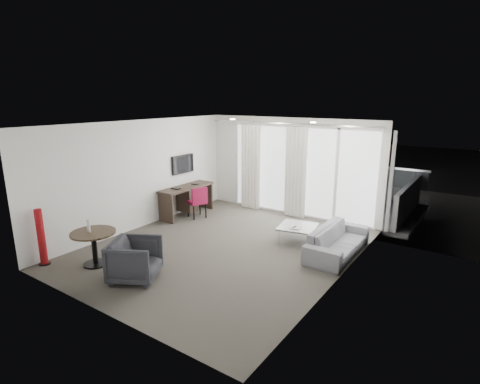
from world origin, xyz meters
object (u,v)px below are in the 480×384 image
Objects in this scene: red_lamp at (41,237)px; tub_armchair at (135,260)px; desk at (187,201)px; rattan_chair_a at (347,193)px; sofa at (338,240)px; round_table at (95,248)px; desk_chair at (197,202)px; rattan_chair_b at (354,197)px; coffee_table at (297,233)px.

tub_armchair is (1.93, 0.58, -0.18)m from red_lamp.
rattan_chair_a is (3.26, 3.36, -0.01)m from desk.
tub_armchair is 0.42× the size of sofa.
rattan_chair_a reaches higher than sofa.
round_table is 0.75× the size of red_lamp.
desk_chair is 0.44× the size of sofa.
rattan_chair_b is (3.79, 6.71, -0.13)m from red_lamp.
desk is 4.68m from rattan_chair_a.
sofa is (3.63, 3.12, -0.05)m from round_table.
sofa is at bearing -63.19° from rattan_chair_b.
sofa reaches higher than coffee_table.
red_lamp is 1.36× the size of tub_armchair.
round_table is at bearing 63.32° from tub_armchair.
sofa is 2.53× the size of rattan_chair_a.
red_lamp is (-0.83, -0.54, 0.22)m from round_table.
tub_armchair is (1.11, 0.04, 0.04)m from round_table.
sofa is (4.31, -0.22, -0.11)m from desk.
coffee_table is at bearing 22.65° from desk_chair.
desk_chair reaches higher than desk.
round_table is 1.09× the size of rattan_chair_a.
desk_chair is at bearing -124.41° from rattan_chair_b.
coffee_table is 0.93× the size of rattan_chair_b.
rattan_chair_b is (2.96, 6.16, 0.09)m from round_table.
round_table is 0.98× the size of rattan_chair_b.
rattan_chair_a reaches higher than tub_armchair.
desk_chair is 1.03× the size of round_table.
desk reaches higher than round_table.
red_lamp is at bearing 78.19° from tub_armchair.
tub_armchair is (1.41, -3.28, -0.06)m from desk_chair.
tub_armchair reaches higher than round_table.
coffee_table is 0.41× the size of sofa.
rattan_chair_b is at bearing -37.28° from rattan_chair_a.
rattan_chair_b is at bearing 37.80° from desk.
rattan_chair_a is at bearing 64.77° from red_lamp.
rattan_chair_a is (-1.05, 3.58, 0.10)m from sofa.
round_table reaches higher than coffee_table.
red_lamp is 1.30× the size of rattan_chair_b.
rattan_chair_a is (2.58, 6.69, 0.05)m from round_table.
desk_chair is 4.34m from rattan_chair_b.
red_lamp is at bearing -74.33° from desk_chair.
coffee_table is 1.04× the size of rattan_chair_a.
desk is 1.98× the size of desk_chair.
rattan_chair_b reaches higher than round_table.
rattan_chair_a is at bearing 68.91° from round_table.
desk is 0.88× the size of sofa.
round_table is at bearing 33.30° from red_lamp.
rattan_chair_b is at bearing -45.36° from tub_armchair.
round_table is at bearing 130.67° from sofa.
tub_armchair is at bearing -61.61° from desk.
tub_armchair reaches higher than coffee_table.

